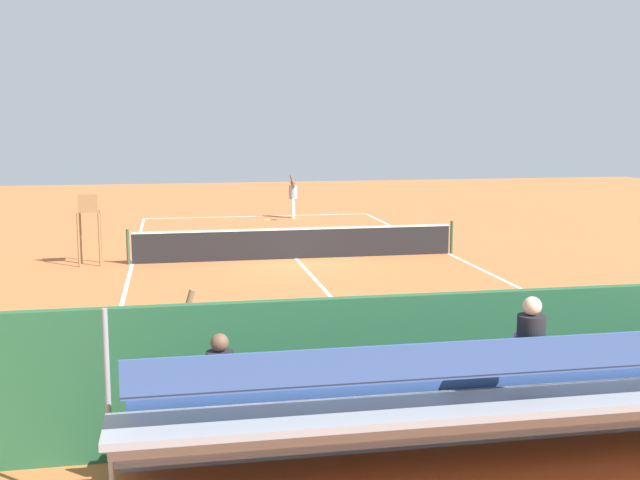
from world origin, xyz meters
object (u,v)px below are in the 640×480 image
Objects in this scene: tennis_player at (293,195)px; tennis_racket at (268,220)px; tennis_net at (296,243)px; equipment_bag at (426,407)px; line_judge at (192,356)px; courtside_bench at (544,371)px; tennis_ball_near at (317,227)px; bleacher_stand at (500,404)px; umpire_chair at (89,222)px.

tennis_player is 1.64m from tennis_racket.
tennis_racket is at bearing -91.67° from tennis_net.
line_judge reaches higher than equipment_bag.
tennis_player is (0.21, -23.34, 0.46)m from courtside_bench.
tennis_player is at bearing -98.31° from tennis_net.
tennis_net is 6.94m from tennis_ball_near.
bleacher_stand is 5.03× the size of courtside_bench.
bleacher_stand reaches higher than tennis_racket.
umpire_chair is 14.79m from equipment_bag.
tennis_net is at bearing -105.33° from line_judge.
tennis_racket is (-0.28, -9.53, -0.49)m from tennis_net.
bleacher_stand is 24.93m from tennis_racket.
tennis_racket is 22.86m from line_judge.
bleacher_stand is at bearing 111.95° from umpire_chair.
tennis_ball_near is (-1.64, 2.89, 0.02)m from tennis_racket.
line_judge is at bearing 74.40° from tennis_ball_near.
tennis_racket is (-0.49, -22.93, -0.16)m from equipment_bag.
tennis_ball_near is at bearing -94.90° from bleacher_stand.
tennis_net is 9.55m from tennis_racket.
courtside_bench is at bearing 93.52° from tennis_racket.
tennis_player is (-7.67, -9.99, -0.30)m from umpire_chair.
equipment_bag is 0.47× the size of tennis_player.
courtside_bench is at bearing 176.81° from line_judge.
umpire_chair reaches higher than tennis_player.
line_judge is at bearing -3.19° from courtside_bench.
courtside_bench is at bearing 97.21° from tennis_net.
bleacher_stand is at bearing 96.99° from equipment_bag.
umpire_chair is at bearing 38.97° from tennis_ball_near.
tennis_player is (-1.47, -10.07, 0.51)m from tennis_net.
courtside_bench is (-1.68, 13.27, 0.06)m from tennis_net.
tennis_player reaches higher than tennis_ball_near.
tennis_ball_near is (-0.24, -19.92, -0.53)m from courtside_bench.
courtside_bench is 22.86m from tennis_racket.
umpire_chair is (6.23, -15.46, 0.38)m from bleacher_stand.
umpire_chair reaches higher than courtside_bench.
tennis_net is at bearing -90.90° from equipment_bag.
tennis_player is 3.31× the size of tennis_racket.
umpire_chair is 1.11× the size of tennis_player.
umpire_chair is 32.42× the size of tennis_ball_near.
umpire_chair is at bearing -68.05° from bleacher_stand.
equipment_bag is at bearing 88.78° from tennis_racket.
line_judge is (3.35, -0.42, 0.84)m from equipment_bag.
tennis_player reaches higher than equipment_bag.
bleacher_stand reaches higher than tennis_ball_near.
equipment_bag is 13.64× the size of tennis_ball_near.
equipment_bag is at bearing 113.96° from umpire_chair.
tennis_net is 13.38m from courtside_bench.
tennis_ball_near is at bearing -105.60° from line_judge.
tennis_racket is (1.19, 0.53, -1.00)m from tennis_player.
bleacher_stand is 10.07× the size of equipment_bag.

